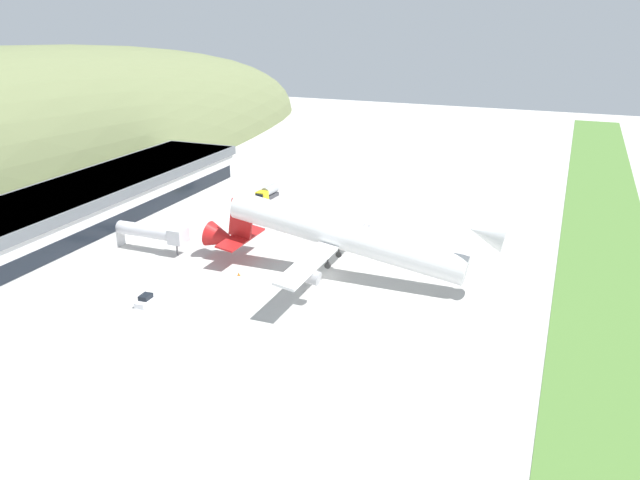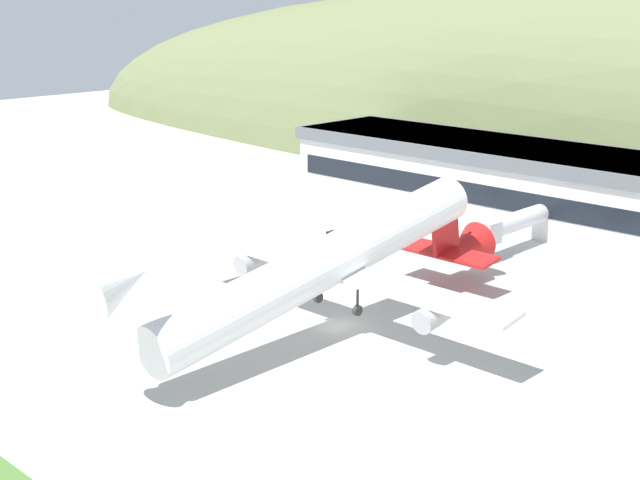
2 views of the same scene
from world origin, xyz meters
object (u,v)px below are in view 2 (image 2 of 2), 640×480
(cargo_airplane, at_px, (330,264))
(terminal_building, at_px, (569,186))
(service_car_1, at_px, (334,238))
(traffic_cone_0, at_px, (383,279))
(jetway_0, at_px, (507,224))

(cargo_airplane, bearing_deg, terminal_building, 93.63)
(terminal_building, xyz_separation_m, service_car_1, (-18.95, -29.92, -5.62))
(cargo_airplane, xyz_separation_m, traffic_cone_0, (-6.70, 16.47, -7.07))
(terminal_building, height_order, cargo_airplane, cargo_airplane)
(jetway_0, relative_size, traffic_cone_0, 26.12)
(cargo_airplane, relative_size, service_car_1, 14.03)
(cargo_airplane, relative_size, traffic_cone_0, 94.25)
(terminal_building, bearing_deg, cargo_airplane, -86.37)
(jetway_0, bearing_deg, traffic_cone_0, -101.46)
(terminal_building, xyz_separation_m, traffic_cone_0, (-3.24, -38.11, -6.01))
(service_car_1, bearing_deg, traffic_cone_0, -27.55)
(traffic_cone_0, bearing_deg, terminal_building, 85.14)
(jetway_0, bearing_deg, cargo_airplane, -86.03)
(service_car_1, height_order, traffic_cone_0, service_car_1)
(jetway_0, height_order, traffic_cone_0, jetway_0)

